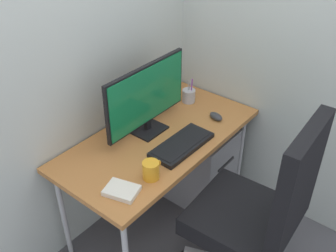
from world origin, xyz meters
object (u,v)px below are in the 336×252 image
at_px(notebook, 122,191).
at_px(coffee_mug, 151,170).
at_px(mouse, 216,116).
at_px(office_chair, 260,209).
at_px(filing_cabinet, 193,162).
at_px(pen_holder, 189,96).
at_px(monitor, 147,97).
at_px(keyboard, 182,145).

relative_size(notebook, coffee_mug, 1.34).
bearing_deg(mouse, notebook, -163.87).
bearing_deg(notebook, office_chair, -66.67).
relative_size(filing_cabinet, pen_holder, 3.31).
height_order(office_chair, coffee_mug, office_chair).
bearing_deg(office_chair, monitor, 87.00).
height_order(filing_cabinet, mouse, mouse).
xyz_separation_m(mouse, pen_holder, (0.07, 0.27, 0.03)).
distance_m(filing_cabinet, monitor, 0.75).
bearing_deg(keyboard, filing_cabinet, 23.75).
bearing_deg(coffee_mug, keyboard, 6.87).
xyz_separation_m(office_chair, pen_holder, (0.48, 0.82, 0.18)).
xyz_separation_m(pen_holder, coffee_mug, (-0.76, -0.32, 0.00)).
relative_size(filing_cabinet, monitor, 0.89).
xyz_separation_m(keyboard, pen_holder, (0.44, 0.28, 0.03)).
xyz_separation_m(office_chair, keyboard, (0.04, 0.54, 0.15)).
relative_size(monitor, coffee_mug, 5.21).
distance_m(pen_holder, notebook, 0.97).
height_order(filing_cabinet, notebook, notebook).
distance_m(keyboard, notebook, 0.49).
relative_size(office_chair, monitor, 1.79).
height_order(monitor, notebook, monitor).
distance_m(mouse, pen_holder, 0.28).
relative_size(keyboard, notebook, 2.48).
relative_size(pen_holder, coffee_mug, 1.41).
relative_size(office_chair, pen_holder, 6.63).
bearing_deg(filing_cabinet, pen_holder, 55.53).
distance_m(office_chair, coffee_mug, 0.60).
bearing_deg(notebook, keyboard, -16.91).
distance_m(filing_cabinet, pen_holder, 0.49).
height_order(filing_cabinet, keyboard, keyboard).
bearing_deg(pen_holder, office_chair, -120.39).
bearing_deg(filing_cabinet, office_chair, -119.65).
bearing_deg(monitor, notebook, -152.11).
height_order(pen_holder, notebook, pen_holder).
xyz_separation_m(filing_cabinet, notebook, (-0.85, -0.15, 0.44)).
bearing_deg(notebook, monitor, 11.35).
height_order(filing_cabinet, coffee_mug, coffee_mug).
bearing_deg(pen_holder, notebook, -163.58).
xyz_separation_m(mouse, notebook, (-0.86, -0.01, -0.01)).
bearing_deg(pen_holder, filing_cabinet, -124.47).
height_order(mouse, coffee_mug, coffee_mug).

